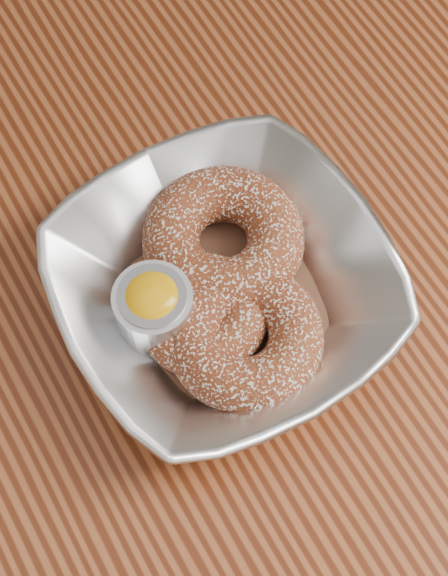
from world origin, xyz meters
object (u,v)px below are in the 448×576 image
ramekin (154,309)px  donut_extra (202,314)px  serving_bowl (224,289)px  donut_front (245,337)px  donut_back (223,239)px  table (261,303)px

ramekin → donut_extra: bearing=-28.7°
serving_bowl → donut_extra: bearing=-159.8°
ramekin → donut_front: bearing=-45.4°
serving_bowl → donut_extra: (-0.02, -0.01, -0.00)m
serving_bowl → donut_back: (0.02, 0.03, 0.00)m
donut_back → donut_extra: size_ratio=1.26×
donut_front → donut_extra: (-0.02, 0.03, -0.00)m
donut_extra → ramekin: 0.03m
table → donut_front: donut_front is taller
donut_back → donut_extra: (-0.04, -0.04, -0.00)m
donut_back → donut_front: (-0.02, -0.07, -0.00)m
serving_bowl → ramekin: ramekin is taller
serving_bowl → ramekin: 0.05m
donut_back → donut_extra: donut_back is taller
donut_front → ramekin: bearing=134.6°
donut_back → ramekin: (-0.07, -0.03, 0.01)m
table → donut_back: (-0.03, 0.01, 0.13)m
donut_extra → ramekin: ramekin is taller
table → donut_front: size_ratio=11.27×
serving_bowl → donut_extra: size_ratio=2.50×
table → serving_bowl: bearing=-154.8°
table → ramekin: ramekin is taller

